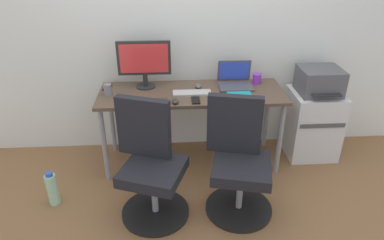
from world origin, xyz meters
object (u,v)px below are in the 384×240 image
object	(u,v)px
water_bottle_on_floor	(52,189)
open_laptop	(235,80)
office_chair_right	(238,162)
office_chair_left	(150,166)
side_cabinet	(312,123)
printer	(320,81)
coffee_mug	(257,79)
desktop_monitor	(144,61)

from	to	relation	value
water_bottle_on_floor	open_laptop	world-z (taller)	open_laptop
office_chair_right	water_bottle_on_floor	xyz separation A→B (m)	(-1.51, 0.12, -0.28)
office_chair_left	water_bottle_on_floor	size ratio (longest dim) A/B	3.03
side_cabinet	printer	distance (m)	0.45
side_cabinet	printer	xyz separation A→B (m)	(-0.00, -0.00, 0.45)
printer	water_bottle_on_floor	world-z (taller)	printer
open_laptop	coffee_mug	xyz separation A→B (m)	(0.22, 0.05, -0.01)
desktop_monitor	open_laptop	bearing A→B (deg)	-1.69
desktop_monitor	open_laptop	xyz separation A→B (m)	(0.83, -0.02, -0.19)
printer	coffee_mug	distance (m)	0.58
office_chair_right	coffee_mug	world-z (taller)	office_chair_right
desktop_monitor	coffee_mug	world-z (taller)	desktop_monitor
office_chair_right	coffee_mug	distance (m)	0.97
open_laptop	coffee_mug	size ratio (longest dim) A/B	3.37
water_bottle_on_floor	open_laptop	bearing A→B (deg)	23.06
office_chair_right	printer	size ratio (longest dim) A/B	2.35
printer	water_bottle_on_floor	bearing A→B (deg)	-165.03
desktop_monitor	coffee_mug	xyz separation A→B (m)	(1.05, 0.02, -0.20)
printer	coffee_mug	bearing A→B (deg)	171.07
office_chair_left	desktop_monitor	distance (m)	1.00
open_laptop	desktop_monitor	bearing A→B (deg)	178.31
office_chair_left	printer	distance (m)	1.77
office_chair_left	desktop_monitor	xyz separation A→B (m)	(-0.06, 0.82, 0.57)
printer	open_laptop	xyz separation A→B (m)	(-0.79, 0.04, 0.01)
office_chair_right	coffee_mug	bearing A→B (deg)	70.03
side_cabinet	printer	size ratio (longest dim) A/B	1.66
office_chair_left	side_cabinet	bearing A→B (deg)	25.84
side_cabinet	desktop_monitor	size ratio (longest dim) A/B	1.39
side_cabinet	water_bottle_on_floor	size ratio (longest dim) A/B	2.14
water_bottle_on_floor	desktop_monitor	size ratio (longest dim) A/B	0.65
office_chair_right	desktop_monitor	xyz separation A→B (m)	(-0.74, 0.82, 0.57)
printer	desktop_monitor	bearing A→B (deg)	177.67
printer	desktop_monitor	distance (m)	1.64
water_bottle_on_floor	coffee_mug	distance (m)	2.06
printer	open_laptop	world-z (taller)	open_laptop
coffee_mug	printer	bearing A→B (deg)	-8.93
office_chair_left	open_laptop	world-z (taller)	open_laptop
desktop_monitor	open_laptop	size ratio (longest dim) A/B	1.55
open_laptop	coffee_mug	bearing A→B (deg)	12.61
water_bottle_on_floor	desktop_monitor	distance (m)	1.34
office_chair_left	office_chair_right	distance (m)	0.68
office_chair_left	open_laptop	xyz separation A→B (m)	(0.77, 0.80, 0.37)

